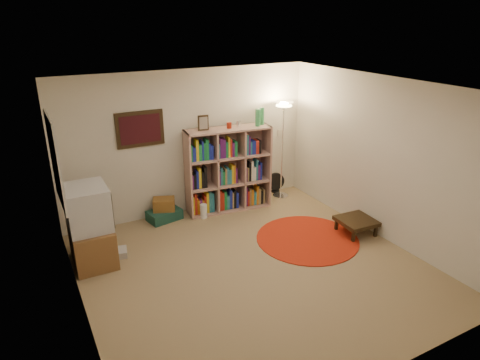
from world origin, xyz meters
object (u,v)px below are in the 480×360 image
object	(u,v)px
suitcase	(164,215)
side_table	(356,221)
bookshelf	(227,171)
floor_lamp	(283,119)
floor_fan	(276,182)
tv_stand	(90,227)

from	to	relation	value
suitcase	side_table	distance (m)	3.22
bookshelf	floor_lamp	distance (m)	1.41
floor_fan	side_table	xyz separation A→B (m)	(0.20, -2.09, 0.01)
floor_fan	tv_stand	bearing A→B (deg)	-152.91
tv_stand	side_table	bearing A→B (deg)	-15.67
floor_lamp	tv_stand	xyz separation A→B (m)	(-3.65, -0.70, -0.98)
tv_stand	suitcase	size ratio (longest dim) A/B	1.90
suitcase	tv_stand	bearing A→B (deg)	-159.65
floor_fan	side_table	size ratio (longest dim) A/B	0.68
suitcase	side_table	xyz separation A→B (m)	(2.57, -1.94, 0.12)
floor_lamp	suitcase	distance (m)	2.74
tv_stand	bookshelf	bearing A→B (deg)	16.41
bookshelf	side_table	xyz separation A→B (m)	(1.40, -1.84, -0.52)
floor_lamp	floor_fan	world-z (taller)	floor_lamp
bookshelf	floor_lamp	xyz separation A→B (m)	(1.16, -0.00, 0.81)
suitcase	side_table	size ratio (longest dim) A/B	1.04
floor_fan	suitcase	bearing A→B (deg)	-163.89
floor_lamp	floor_fan	distance (m)	1.36
floor_fan	suitcase	size ratio (longest dim) A/B	0.65
floor_lamp	tv_stand	distance (m)	3.85
floor_lamp	suitcase	bearing A→B (deg)	177.37
bookshelf	side_table	size ratio (longest dim) A/B	3.09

